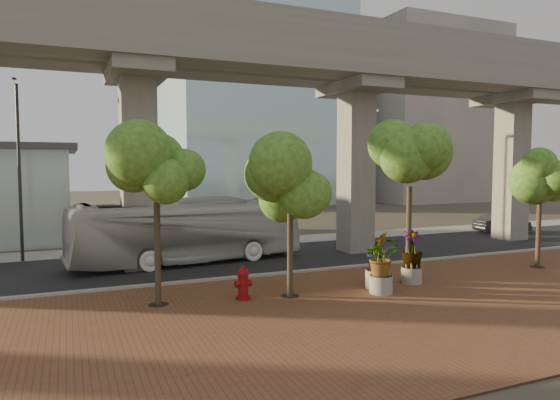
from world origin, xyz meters
name	(u,v)px	position (x,y,z in m)	size (l,w,h in m)	color
ground	(272,266)	(0.00, 0.00, 0.00)	(160.00, 160.00, 0.00)	#3B352B
brick_plaza	(359,309)	(0.00, -8.00, 0.03)	(70.00, 13.00, 0.06)	brown
asphalt_road	(257,259)	(0.00, 2.00, 0.02)	(90.00, 8.00, 0.04)	black
curb_strip	(288,273)	(0.00, -2.00, 0.08)	(70.00, 0.25, 0.16)	#99978F
far_sidewalk	(227,244)	(0.00, 7.50, 0.03)	(90.00, 3.00, 0.06)	#99978F
transit_viaduct	(257,120)	(0.00, 2.00, 7.29)	(72.00, 5.60, 12.40)	gray
midrise_block	(422,116)	(38.00, 36.00, 12.00)	(18.00, 16.00, 24.00)	#9E998E
transit_bus	(188,232)	(-3.60, 2.40, 1.62)	(2.73, 11.65, 3.25)	silver
parked_car	(502,224)	(20.06, 4.53, 0.68)	(1.44, 4.15, 1.36)	#212227
fire_hydrant	(243,283)	(-3.31, -5.33, 0.65)	(0.61, 0.55, 1.23)	maroon
planter_front	(381,260)	(1.84, -6.60, 1.37)	(1.96, 1.96, 2.15)	gray
planter_right	(412,251)	(3.97, -5.70, 1.41)	(2.09, 2.09, 2.23)	#A6A296
planter_left	(377,254)	(2.17, -5.84, 1.44)	(2.07, 2.07, 2.28)	gray
street_tree_far_west	(156,175)	(-6.29, -4.84, 4.65)	(3.39, 3.39, 6.15)	#483B29
street_tree_near_west	(290,185)	(-1.55, -5.61, 4.24)	(3.56, 3.56, 5.82)	#483B29
street_tree_near_east	(410,159)	(3.89, -5.57, 5.23)	(3.94, 3.94, 6.99)	#483B29
street_tree_far_east	(541,176)	(11.64, -5.42, 4.47)	(3.64, 3.64, 6.09)	#483B29
streetlamp_west	(19,158)	(-11.35, 5.97, 5.33)	(0.45, 1.32, 9.14)	#28292D
streetlamp_east	(366,164)	(9.37, 6.17, 5.06)	(0.43, 1.26, 8.67)	#313036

